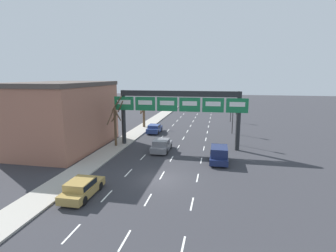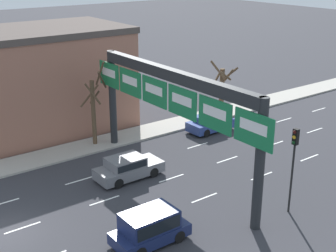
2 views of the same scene
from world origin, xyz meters
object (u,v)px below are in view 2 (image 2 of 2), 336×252
Objects in this scene: sign_gantry at (171,96)px; tree_bare_second at (94,105)px; suv_navy at (150,226)px; car_grey at (128,167)px; car_blue at (210,123)px; tree_bare_closest at (222,86)px; traffic_light_far_end at (294,154)px.

sign_gantry is 2.63× the size of tree_bare_second.
suv_navy is 7.55m from car_grey.
sign_gantry is 10.57m from car_blue.
car_grey is at bearing -127.90° from sign_gantry.
car_blue is 5.26m from tree_bare_closest.
car_grey is 6.84m from tree_bare_second.
tree_bare_closest is at bearing 89.73° from tree_bare_second.
tree_bare_second reaches higher than car_grey.
sign_gantry is 4.33× the size of car_blue.
traffic_light_far_end is at bearing 14.45° from tree_bare_second.
tree_bare_closest is at bearing 124.03° from sign_gantry.
car_blue is at bearing 157.97° from traffic_light_far_end.
car_grey is 1.15× the size of car_blue.
suv_navy is 21.64m from tree_bare_closest.
tree_bare_second reaches higher than suv_navy.
traffic_light_far_end is at bearing 29.01° from car_grey.
car_blue is 0.80× the size of tree_bare_closest.
sign_gantry is 3.36× the size of traffic_light_far_end.
car_grey is 10.77m from traffic_light_far_end.
sign_gantry is at bearing 8.20° from tree_bare_second.
traffic_light_far_end is 1.04× the size of tree_bare_closest.
car_blue is (-5.13, 7.86, -4.86)m from sign_gantry.
car_grey is at bearing 156.46° from suv_navy.
sign_gantry is 8.48m from tree_bare_second.
sign_gantry reaches higher than suv_navy.
tree_bare_closest is at bearing 125.75° from car_blue.
sign_gantry is 8.13m from traffic_light_far_end.
car_grey is at bearing -66.06° from tree_bare_closest.
sign_gantry reaches higher than traffic_light_far_end.
traffic_light_far_end reaches higher than suv_navy.
sign_gantry reaches higher than tree_bare_second.
suv_navy is at bearing -51.83° from car_blue.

